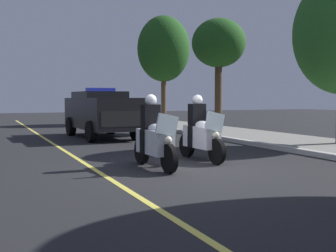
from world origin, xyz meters
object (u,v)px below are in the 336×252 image
at_px(police_suv, 101,112).
at_px(tree_far_back, 219,44).
at_px(police_motorcycle_lead_right, 201,134).
at_px(tree_behind_suv, 164,49).
at_px(police_motorcycle_lead_left, 154,138).

relative_size(police_suv, tree_far_back, 0.94).
height_order(police_motorcycle_lead_right, tree_behind_suv, tree_behind_suv).
distance_m(police_motorcycle_lead_right, police_suv, 7.29).
relative_size(police_motorcycle_lead_right, police_suv, 0.43).
xyz_separation_m(tree_far_back, tree_behind_suv, (-7.32, 0.34, 0.56)).
distance_m(police_motorcycle_lead_left, police_motorcycle_lead_right, 1.70).
height_order(police_motorcycle_lead_left, tree_behind_suv, tree_behind_suv).
bearing_deg(police_motorcycle_lead_right, police_motorcycle_lead_left, -68.00).
bearing_deg(police_suv, tree_behind_suv, 141.49).
distance_m(police_motorcycle_lead_left, police_suv, 7.95).
relative_size(police_motorcycle_lead_right, tree_far_back, 0.40).
relative_size(police_suv, tree_behind_suv, 0.74).
xyz_separation_m(police_motorcycle_lead_left, police_suv, (-7.89, 0.89, 0.37)).
bearing_deg(tree_far_back, police_motorcycle_lead_right, -33.81).
bearing_deg(tree_behind_suv, police_motorcycle_lead_right, -20.13).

